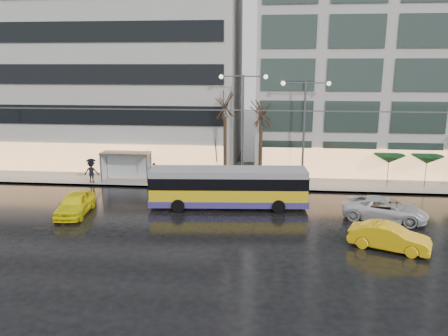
# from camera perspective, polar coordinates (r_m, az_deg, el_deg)

# --- Properties ---
(ground) EXTENTS (140.00, 140.00, 0.00)m
(ground) POSITION_cam_1_polar(r_m,az_deg,el_deg) (27.28, -3.19, -8.11)
(ground) COLOR black
(ground) RESTS_ON ground
(sidewalk) EXTENTS (80.00, 10.00, 0.15)m
(sidewalk) POSITION_cam_1_polar(r_m,az_deg,el_deg) (40.35, 2.67, -0.83)
(sidewalk) COLOR gray
(sidewalk) RESTS_ON ground
(kerb) EXTENTS (80.00, 0.10, 0.15)m
(kerb) POSITION_cam_1_polar(r_m,az_deg,el_deg) (35.58, 2.23, -2.79)
(kerb) COLOR slate
(kerb) RESTS_ON ground
(building_left) EXTENTS (34.00, 14.00, 22.00)m
(building_left) POSITION_cam_1_polar(r_m,az_deg,el_deg) (48.41, -19.32, 14.05)
(building_left) COLOR #B1AEA9
(building_left) RESTS_ON sidewalk
(building_right) EXTENTS (32.00, 14.00, 25.00)m
(building_right) POSITION_cam_1_polar(r_m,az_deg,el_deg) (46.61, 25.42, 15.44)
(building_right) COLOR #B1AEA9
(building_right) RESTS_ON sidewalk
(trolleybus) EXTENTS (11.21, 4.55, 5.13)m
(trolleybus) POSITION_cam_1_polar(r_m,az_deg,el_deg) (31.01, 0.57, -2.71)
(trolleybus) COLOR yellow
(trolleybus) RESTS_ON ground
(catenary) EXTENTS (42.24, 5.12, 7.00)m
(catenary) POSITION_cam_1_polar(r_m,az_deg,el_deg) (33.63, 0.48, 3.58)
(catenary) COLOR #595B60
(catenary) RESTS_ON ground
(bus_shelter) EXTENTS (4.20, 1.60, 2.51)m
(bus_shelter) POSITION_cam_1_polar(r_m,az_deg,el_deg) (38.68, -13.13, 1.07)
(bus_shelter) COLOR #595B60
(bus_shelter) RESTS_ON sidewalk
(street_lamp_near) EXTENTS (3.96, 0.36, 9.03)m
(street_lamp_near) POSITION_cam_1_polar(r_m,az_deg,el_deg) (36.14, 2.49, 7.04)
(street_lamp_near) COLOR #595B60
(street_lamp_near) RESTS_ON sidewalk
(street_lamp_far) EXTENTS (3.96, 0.36, 8.53)m
(street_lamp_far) POSITION_cam_1_polar(r_m,az_deg,el_deg) (36.24, 10.45, 6.41)
(street_lamp_far) COLOR #595B60
(street_lamp_far) RESTS_ON sidewalk
(tree_a) EXTENTS (3.20, 3.20, 8.40)m
(tree_a) POSITION_cam_1_polar(r_m,az_deg,el_deg) (36.35, 0.14, 8.82)
(tree_a) COLOR black
(tree_a) RESTS_ON sidewalk
(tree_b) EXTENTS (3.20, 3.20, 7.70)m
(tree_b) POSITION_cam_1_polar(r_m,az_deg,el_deg) (36.44, 4.91, 7.70)
(tree_b) COLOR black
(tree_b) RESTS_ON sidewalk
(parasol_a) EXTENTS (2.50, 2.50, 2.65)m
(parasol_a) POSITION_cam_1_polar(r_m,az_deg,el_deg) (38.17, 20.75, 1.13)
(parasol_a) COLOR #595B60
(parasol_a) RESTS_ON sidewalk
(parasol_b) EXTENTS (2.50, 2.50, 2.65)m
(parasol_b) POSITION_cam_1_polar(r_m,az_deg,el_deg) (39.06, 25.00, 1.00)
(parasol_b) COLOR #595B60
(parasol_b) RESTS_ON sidewalk
(taxi_a) EXTENTS (2.24, 4.65, 1.53)m
(taxi_a) POSITION_cam_1_polar(r_m,az_deg,el_deg) (31.41, -18.87, -4.43)
(taxi_a) COLOR #FFF20D
(taxi_a) RESTS_ON ground
(taxi_b) EXTENTS (4.56, 3.05, 1.42)m
(taxi_b) POSITION_cam_1_polar(r_m,az_deg,el_deg) (26.01, 20.78, -8.43)
(taxi_b) COLOR yellow
(taxi_b) RESTS_ON ground
(sedan_silver) EXTENTS (5.82, 3.82, 1.49)m
(sedan_silver) POSITION_cam_1_polar(r_m,az_deg,el_deg) (30.59, 20.26, -5.06)
(sedan_silver) COLOR silver
(sedan_silver) RESTS_ON ground
(pedestrian_a) EXTENTS (1.25, 1.26, 2.19)m
(pedestrian_a) POSITION_cam_1_polar(r_m,az_deg,el_deg) (37.75, -9.12, 0.39)
(pedestrian_a) COLOR black
(pedestrian_a) RESTS_ON sidewalk
(pedestrian_b) EXTENTS (1.03, 0.98, 1.67)m
(pedestrian_b) POSITION_cam_1_polar(r_m,az_deg,el_deg) (39.65, -10.60, 0.05)
(pedestrian_b) COLOR black
(pedestrian_b) RESTS_ON sidewalk
(pedestrian_c) EXTENTS (1.32, 0.92, 2.11)m
(pedestrian_c) POSITION_cam_1_polar(r_m,az_deg,el_deg) (38.69, -16.93, -0.19)
(pedestrian_c) COLOR black
(pedestrian_c) RESTS_ON sidewalk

